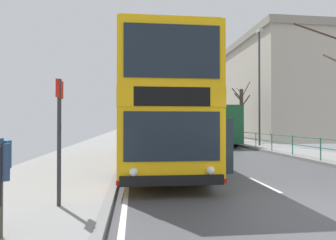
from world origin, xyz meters
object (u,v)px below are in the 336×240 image
(background_bus_far_lane, at_px, (211,124))
(bus_stop_sign_near, at_px, (59,127))
(street_lamp_far_side, at_px, (259,79))
(bare_tree_far_00, at_px, (241,113))
(double_decker_bus_main, at_px, (158,111))
(background_building_00, at_px, (301,89))

(background_bus_far_lane, relative_size, bus_stop_sign_near, 3.71)
(street_lamp_far_side, height_order, bare_tree_far_00, street_lamp_far_side)
(bus_stop_sign_near, bearing_deg, street_lamp_far_side, 52.61)
(double_decker_bus_main, xyz_separation_m, background_building_00, (17.26, 17.16, 3.22))
(background_bus_far_lane, bearing_deg, bus_stop_sign_near, -114.37)
(double_decker_bus_main, relative_size, background_building_00, 0.77)
(street_lamp_far_side, xyz_separation_m, background_building_00, (9.01, 9.08, 0.44))
(double_decker_bus_main, relative_size, street_lamp_far_side, 1.25)
(background_bus_far_lane, bearing_deg, bare_tree_far_00, 11.51)
(double_decker_bus_main, height_order, bus_stop_sign_near, double_decker_bus_main)
(street_lamp_far_side, distance_m, background_building_00, 12.80)
(double_decker_bus_main, relative_size, bare_tree_far_00, 1.99)
(bus_stop_sign_near, height_order, bare_tree_far_00, bare_tree_far_00)
(street_lamp_far_side, xyz_separation_m, bare_tree_far_00, (0.25, 4.16, -2.40))
(double_decker_bus_main, height_order, background_building_00, background_building_00)
(street_lamp_far_side, bearing_deg, bus_stop_sign_near, -127.39)
(double_decker_bus_main, height_order, street_lamp_far_side, street_lamp_far_side)
(background_building_00, bearing_deg, background_bus_far_lane, -154.83)
(background_bus_far_lane, bearing_deg, street_lamp_far_side, -52.12)
(background_bus_far_lane, bearing_deg, background_building_00, 25.17)
(background_bus_far_lane, height_order, bus_stop_sign_near, background_bus_far_lane)
(street_lamp_far_side, bearing_deg, background_bus_far_lane, 127.88)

